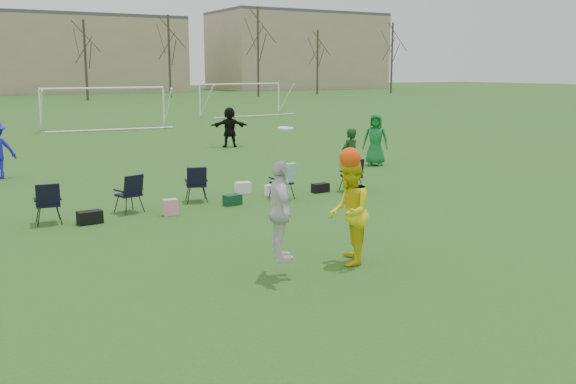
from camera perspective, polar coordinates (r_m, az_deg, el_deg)
ground at (r=10.00m, az=6.68°, el=-9.84°), size 260.00×260.00×0.00m
fielder_green_far at (r=24.03m, az=7.78°, el=4.64°), size 1.11×1.08×1.92m
fielder_black at (r=29.63m, az=-5.21°, el=5.77°), size 1.78×1.03×1.83m
center_contest at (r=11.39m, az=3.42°, el=-1.64°), size 2.38×1.23×2.58m
sideline_setup at (r=17.30m, az=-4.50°, el=0.91°), size 9.12×2.01×1.84m
goal_mid at (r=40.69m, az=-16.06°, el=8.19°), size 7.40×0.63×2.46m
goal_right at (r=50.40m, az=-4.21°, el=9.02°), size 7.35×1.14×2.46m
building_row at (r=104.28m, az=-23.22°, el=11.36°), size 126.00×16.00×13.00m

